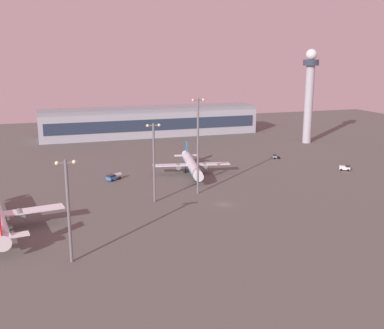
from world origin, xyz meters
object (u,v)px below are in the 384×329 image
(baggage_tractor, at_px, (345,168))
(pushback_tug, at_px, (275,156))
(apron_light_west, at_px, (198,141))
(control_tower, at_px, (309,90))
(airplane_far_stand, at_px, (192,165))
(fuel_truck, at_px, (114,177))
(apron_light_central, at_px, (68,204))
(apron_light_east, at_px, (154,158))

(baggage_tractor, xyz_separation_m, pushback_tug, (-16.37, 28.48, -0.11))
(apron_light_west, bearing_deg, pushback_tug, 38.40)
(control_tower, xyz_separation_m, airplane_far_stand, (-79.08, -44.24, -23.92))
(airplane_far_stand, height_order, fuel_truck, airplane_far_stand)
(pushback_tug, xyz_separation_m, apron_light_west, (-50.58, -40.10, 16.84))
(apron_light_central, bearing_deg, pushback_tug, 40.59)
(apron_light_west, relative_size, apron_light_east, 1.27)
(airplane_far_stand, relative_size, apron_light_west, 1.22)
(apron_light_east, bearing_deg, apron_light_west, 15.16)
(apron_light_central, bearing_deg, control_tower, 40.63)
(fuel_truck, height_order, pushback_tug, fuel_truck)
(fuel_truck, relative_size, apron_light_east, 0.25)
(apron_light_west, relative_size, apron_light_central, 1.35)
(control_tower, height_order, fuel_truck, control_tower)
(control_tower, relative_size, baggage_tractor, 10.69)
(pushback_tug, bearing_deg, control_tower, -37.59)
(pushback_tug, bearing_deg, airplane_far_stand, 119.62)
(apron_light_west, bearing_deg, fuel_truck, 132.87)
(fuel_truck, bearing_deg, control_tower, -103.18)
(fuel_truck, relative_size, apron_light_central, 0.27)
(baggage_tractor, relative_size, apron_light_west, 0.14)
(control_tower, height_order, baggage_tractor, control_tower)
(airplane_far_stand, relative_size, pushback_tug, 11.56)
(pushback_tug, bearing_deg, apron_light_east, 135.41)
(airplane_far_stand, relative_size, baggage_tractor, 8.57)
(airplane_far_stand, bearing_deg, apron_light_east, 64.08)
(apron_light_west, xyz_separation_m, apron_light_east, (-15.97, -4.33, -3.50))
(fuel_truck, distance_m, apron_light_east, 34.08)
(control_tower, height_order, apron_light_central, control_tower)
(apron_light_west, height_order, apron_light_east, apron_light_west)
(control_tower, bearing_deg, airplane_far_stand, -150.78)
(baggage_tractor, height_order, apron_light_west, apron_light_west)
(baggage_tractor, height_order, fuel_truck, fuel_truck)
(baggage_tractor, height_order, pushback_tug, baggage_tractor)
(apron_light_west, distance_m, apron_light_central, 60.55)
(apron_light_west, height_order, apron_light_central, apron_light_west)
(apron_light_central, xyz_separation_m, apron_light_east, (28.25, 36.82, 0.79))
(fuel_truck, xyz_separation_m, pushback_tug, (74.78, 14.03, -0.30))
(fuel_truck, distance_m, apron_light_central, 71.19)
(control_tower, height_order, apron_light_east, control_tower)
(control_tower, height_order, apron_light_west, control_tower)
(airplane_far_stand, distance_m, pushback_tug, 46.71)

